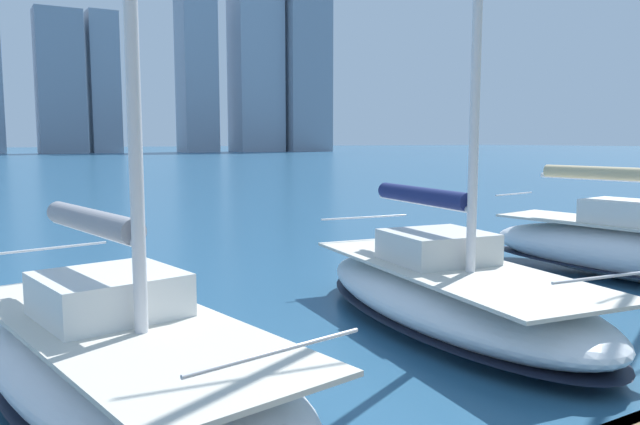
{
  "coord_description": "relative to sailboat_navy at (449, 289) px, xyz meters",
  "views": [
    {
      "loc": [
        5.01,
        2.14,
        3.31
      ],
      "look_at": [
        0.22,
        -6.02,
        2.2
      ],
      "focal_mm": 35.0,
      "sensor_mm": 36.0,
      "label": 1
    }
  ],
  "objects": [
    {
      "name": "sailboat_navy",
      "position": [
        0.0,
        0.0,
        0.0
      ],
      "size": [
        3.74,
        7.65,
        12.69
      ],
      "color": "silver",
      "rests_on": "ground"
    },
    {
      "name": "sailboat_grey",
      "position": [
        5.83,
        0.5,
        -0.02
      ],
      "size": [
        3.94,
        7.44,
        10.9
      ],
      "color": "white",
      "rests_on": "ground"
    },
    {
      "name": "city_skyline",
      "position": [
        -3.61,
        -153.91,
        20.94
      ],
      "size": [
        175.98,
        23.64,
        53.5
      ],
      "color": "gray",
      "rests_on": "ground"
    }
  ]
}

